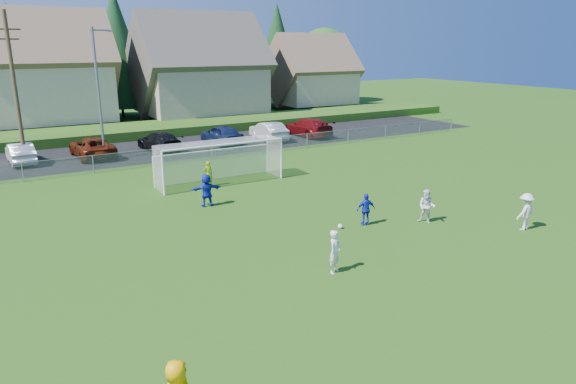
# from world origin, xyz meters

# --- Properties ---
(ground) EXTENTS (160.00, 160.00, 0.00)m
(ground) POSITION_xyz_m (0.00, 0.00, 0.00)
(ground) COLOR #193D0C
(ground) RESTS_ON ground
(asphalt_lot) EXTENTS (60.00, 60.00, 0.00)m
(asphalt_lot) POSITION_xyz_m (0.00, 27.50, 0.01)
(asphalt_lot) COLOR black
(asphalt_lot) RESTS_ON ground
(grass_embankment) EXTENTS (70.00, 6.00, 0.80)m
(grass_embankment) POSITION_xyz_m (0.00, 35.00, 0.40)
(grass_embankment) COLOR #1E420F
(grass_embankment) RESTS_ON ground
(soccer_ball) EXTENTS (0.22, 0.22, 0.22)m
(soccer_ball) POSITION_xyz_m (1.48, 5.93, 0.11)
(soccer_ball) COLOR white
(soccer_ball) RESTS_ON ground
(player_white_a) EXTENTS (0.69, 0.62, 1.59)m
(player_white_a) POSITION_xyz_m (-1.39, 2.37, 0.80)
(player_white_a) COLOR white
(player_white_a) RESTS_ON ground
(player_white_b) EXTENTS (0.90, 0.97, 1.59)m
(player_white_b) POSITION_xyz_m (5.31, 4.56, 0.79)
(player_white_b) COLOR white
(player_white_b) RESTS_ON ground
(player_white_c) EXTENTS (1.12, 0.70, 1.66)m
(player_white_c) POSITION_xyz_m (8.41, 1.72, 0.83)
(player_white_c) COLOR white
(player_white_c) RESTS_ON ground
(player_blue_a) EXTENTS (0.93, 0.58, 1.48)m
(player_blue_a) POSITION_xyz_m (2.75, 5.74, 0.74)
(player_blue_a) COLOR #1221AB
(player_blue_a) RESTS_ON ground
(player_blue_b) EXTENTS (1.62, 0.79, 1.67)m
(player_blue_b) POSITION_xyz_m (-2.37, 12.04, 0.83)
(player_blue_b) COLOR #1221AB
(player_blue_b) RESTS_ON ground
(goalkeeper) EXTENTS (0.55, 0.37, 1.49)m
(goalkeeper) POSITION_xyz_m (-0.89, 15.50, 0.74)
(goalkeeper) COLOR #AACA17
(goalkeeper) RESTS_ON ground
(car_b) EXTENTS (1.75, 4.40, 1.42)m
(car_b) POSITION_xyz_m (-9.71, 27.61, 0.71)
(car_b) COLOR silver
(car_b) RESTS_ON ground
(car_c) EXTENTS (2.70, 5.39, 1.46)m
(car_c) POSITION_xyz_m (-5.11, 27.24, 0.73)
(car_c) COLOR #571B09
(car_c) RESTS_ON ground
(car_d) EXTENTS (2.60, 5.11, 1.42)m
(car_d) POSITION_xyz_m (-0.18, 27.16, 0.71)
(car_d) COLOR black
(car_d) RESTS_ON ground
(car_e) EXTENTS (2.33, 4.89, 1.61)m
(car_e) POSITION_xyz_m (4.93, 26.97, 0.81)
(car_e) COLOR #131E43
(car_e) RESTS_ON ground
(car_f) EXTENTS (1.90, 4.80, 1.56)m
(car_f) POSITION_xyz_m (9.12, 26.70, 0.78)
(car_f) COLOR #B6B6B6
(car_f) RESTS_ON ground
(car_g) EXTENTS (2.47, 5.62, 1.60)m
(car_g) POSITION_xyz_m (13.08, 26.71, 0.80)
(car_g) COLOR #610A0E
(car_g) RESTS_ON ground
(soccer_goal) EXTENTS (7.42, 1.90, 2.50)m
(soccer_goal) POSITION_xyz_m (0.00, 16.05, 1.63)
(soccer_goal) COLOR white
(soccer_goal) RESTS_ON ground
(chainlink_fence) EXTENTS (52.06, 0.06, 1.20)m
(chainlink_fence) POSITION_xyz_m (0.00, 22.00, 0.63)
(chainlink_fence) COLOR gray
(chainlink_fence) RESTS_ON ground
(streetlight) EXTENTS (1.38, 0.18, 9.00)m
(streetlight) POSITION_xyz_m (-4.45, 26.00, 4.84)
(streetlight) COLOR slate
(streetlight) RESTS_ON ground
(utility_pole) EXTENTS (1.60, 0.26, 10.00)m
(utility_pole) POSITION_xyz_m (-9.50, 27.00, 5.15)
(utility_pole) COLOR #473321
(utility_pole) RESTS_ON ground
(houses_row) EXTENTS (53.90, 11.45, 13.27)m
(houses_row) POSITION_xyz_m (1.97, 42.46, 7.33)
(houses_row) COLOR tan
(houses_row) RESTS_ON ground
(tree_row) EXTENTS (65.98, 12.36, 13.80)m
(tree_row) POSITION_xyz_m (1.04, 48.74, 6.91)
(tree_row) COLOR #382616
(tree_row) RESTS_ON ground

